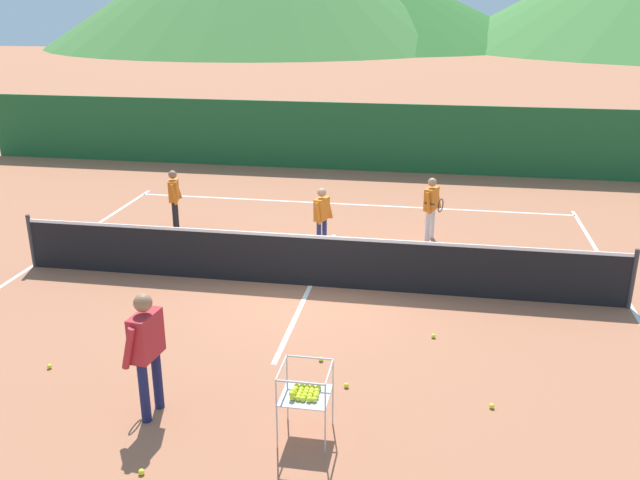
# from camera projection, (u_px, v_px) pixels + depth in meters

# --- Properties ---
(ground_plane) EXTENTS (120.00, 120.00, 0.00)m
(ground_plane) POSITION_uv_depth(u_px,v_px,m) (310.00, 286.00, 12.17)
(ground_plane) COLOR #A86647
(line_baseline_far) EXTENTS (11.00, 0.08, 0.01)m
(line_baseline_far) POSITION_uv_depth(u_px,v_px,m) (348.00, 204.00, 17.02)
(line_baseline_far) COLOR white
(line_baseline_far) RESTS_ON ground
(line_sideline_west) EXTENTS (0.08, 11.15, 0.01)m
(line_sideline_west) POSITION_uv_depth(u_px,v_px,m) (32.00, 266.00, 13.06)
(line_sideline_west) COLOR white
(line_sideline_west) RESTS_ON ground
(line_sideline_east) EXTENTS (0.08, 11.15, 0.01)m
(line_sideline_east) POSITION_uv_depth(u_px,v_px,m) (632.00, 308.00, 11.29)
(line_sideline_east) COLOR white
(line_sideline_east) RESTS_ON ground
(line_service_center) EXTENTS (0.08, 5.67, 0.01)m
(line_service_center) POSITION_uv_depth(u_px,v_px,m) (310.00, 286.00, 12.17)
(line_service_center) COLOR white
(line_service_center) RESTS_ON ground
(tennis_net) EXTENTS (10.96, 0.08, 1.05)m
(tennis_net) POSITION_uv_depth(u_px,v_px,m) (310.00, 260.00, 12.01)
(tennis_net) COLOR #333338
(tennis_net) RESTS_ON ground
(instructor) EXTENTS (0.43, 0.78, 1.64)m
(instructor) POSITION_uv_depth(u_px,v_px,m) (146.00, 344.00, 8.09)
(instructor) COLOR #191E4C
(instructor) RESTS_ON ground
(student_0) EXTENTS (0.31, 0.56, 1.36)m
(student_0) POSITION_uv_depth(u_px,v_px,m) (174.00, 194.00, 14.90)
(student_0) COLOR black
(student_0) RESTS_ON ground
(student_1) EXTENTS (0.36, 0.53, 1.31)m
(student_1) POSITION_uv_depth(u_px,v_px,m) (322.00, 213.00, 13.68)
(student_1) COLOR navy
(student_1) RESTS_ON ground
(student_2) EXTENTS (0.42, 0.73, 1.37)m
(student_2) POSITION_uv_depth(u_px,v_px,m) (432.00, 203.00, 14.23)
(student_2) COLOR silver
(student_2) RESTS_ON ground
(ball_cart) EXTENTS (0.58, 0.58, 0.90)m
(ball_cart) POSITION_uv_depth(u_px,v_px,m) (305.00, 393.00, 7.80)
(ball_cart) COLOR #B7B7BC
(ball_cart) RESTS_ON ground
(tennis_ball_0) EXTENTS (0.07, 0.07, 0.07)m
(tennis_ball_0) POSITION_uv_depth(u_px,v_px,m) (131.00, 320.00, 10.79)
(tennis_ball_0) COLOR yellow
(tennis_ball_0) RESTS_ON ground
(tennis_ball_1) EXTENTS (0.07, 0.07, 0.07)m
(tennis_ball_1) POSITION_uv_depth(u_px,v_px,m) (141.00, 472.00, 7.33)
(tennis_ball_1) COLOR yellow
(tennis_ball_1) RESTS_ON ground
(tennis_ball_2) EXTENTS (0.07, 0.07, 0.07)m
(tennis_ball_2) POSITION_uv_depth(u_px,v_px,m) (346.00, 385.00, 8.97)
(tennis_ball_2) COLOR yellow
(tennis_ball_2) RESTS_ON ground
(tennis_ball_3) EXTENTS (0.07, 0.07, 0.07)m
(tennis_ball_3) POSITION_uv_depth(u_px,v_px,m) (151.00, 309.00, 11.19)
(tennis_ball_3) COLOR yellow
(tennis_ball_3) RESTS_ON ground
(tennis_ball_4) EXTENTS (0.07, 0.07, 0.07)m
(tennis_ball_4) POSITION_uv_depth(u_px,v_px,m) (49.00, 366.00, 9.43)
(tennis_ball_4) COLOR yellow
(tennis_ball_4) RESTS_ON ground
(tennis_ball_5) EXTENTS (0.07, 0.07, 0.07)m
(tennis_ball_5) POSITION_uv_depth(u_px,v_px,m) (492.00, 406.00, 8.51)
(tennis_ball_5) COLOR yellow
(tennis_ball_5) RESTS_ON ground
(tennis_ball_6) EXTENTS (0.07, 0.07, 0.07)m
(tennis_ball_6) POSITION_uv_depth(u_px,v_px,m) (433.00, 336.00, 10.28)
(tennis_ball_6) COLOR yellow
(tennis_ball_6) RESTS_ON ground
(tennis_ball_7) EXTENTS (0.07, 0.07, 0.07)m
(tennis_ball_7) POSITION_uv_depth(u_px,v_px,m) (321.00, 359.00, 9.62)
(tennis_ball_7) COLOR yellow
(tennis_ball_7) RESTS_ON ground
(windscreen_fence) EXTENTS (24.21, 0.08, 2.02)m
(windscreen_fence) POSITION_uv_depth(u_px,v_px,m) (365.00, 137.00, 20.06)
(windscreen_fence) COLOR #1E5B2D
(windscreen_fence) RESTS_ON ground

